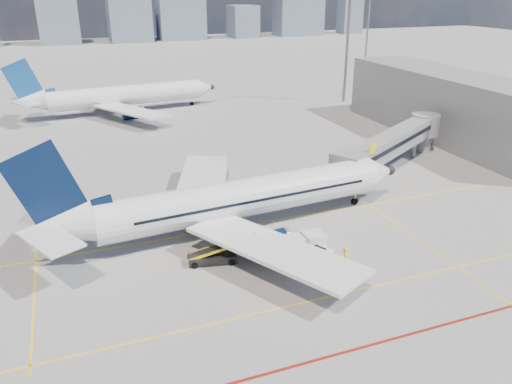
% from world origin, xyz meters
% --- Properties ---
extents(ground, '(420.00, 420.00, 0.00)m').
position_xyz_m(ground, '(0.00, 0.00, 0.00)').
color(ground, gray).
rests_on(ground, ground).
extents(apron_markings, '(90.00, 35.12, 0.01)m').
position_xyz_m(apron_markings, '(-0.58, -3.91, 0.01)').
color(apron_markings, yellow).
rests_on(apron_markings, ground).
extents(jet_bridge, '(23.55, 15.78, 6.30)m').
position_xyz_m(jet_bridge, '(23.51, 16.91, 3.74)').
color(jet_bridge, gray).
rests_on(jet_bridge, ground).
extents(terminal_block, '(10.00, 42.00, 10.00)m').
position_xyz_m(terminal_block, '(39.95, 26.00, 5.00)').
color(terminal_block, gray).
rests_on(terminal_block, ground).
extents(floodlight_mast_ne, '(3.20, 0.61, 25.45)m').
position_xyz_m(floodlight_mast_ne, '(38.00, 55.00, 13.59)').
color(floodlight_mast_ne, slate).
rests_on(floodlight_mast_ne, ground).
extents(floodlight_mast_far, '(3.20, 0.61, 25.45)m').
position_xyz_m(floodlight_mast_far, '(65.00, 90.00, 13.59)').
color(floodlight_mast_far, slate).
rests_on(floodlight_mast_far, ground).
extents(distant_skyline, '(256.10, 15.44, 30.88)m').
position_xyz_m(distant_skyline, '(1.01, 190.00, 10.71)').
color(distant_skyline, slate).
rests_on(distant_skyline, ground).
extents(main_aircraft, '(39.01, 33.95, 11.39)m').
position_xyz_m(main_aircraft, '(-2.08, 7.49, 3.22)').
color(main_aircraft, silver).
rests_on(main_aircraft, ground).
extents(second_aircraft, '(37.97, 33.03, 11.11)m').
position_xyz_m(second_aircraft, '(-6.63, 61.08, 3.22)').
color(second_aircraft, silver).
rests_on(second_aircraft, ground).
extents(baggage_tug, '(2.66, 2.23, 1.62)m').
position_xyz_m(baggage_tug, '(3.15, -1.21, 0.77)').
color(baggage_tug, silver).
rests_on(baggage_tug, ground).
extents(cargo_dolly, '(4.20, 2.00, 2.26)m').
position_xyz_m(cargo_dolly, '(2.18, 0.11, 1.24)').
color(cargo_dolly, black).
rests_on(cargo_dolly, ground).
extents(belt_loader, '(6.10, 2.51, 2.45)m').
position_xyz_m(belt_loader, '(-5.38, 2.18, 0.63)').
color(belt_loader, black).
rests_on(belt_loader, ground).
extents(ramp_worker, '(0.79, 0.87, 2.00)m').
position_xyz_m(ramp_worker, '(4.83, -2.63, 1.00)').
color(ramp_worker, gold).
rests_on(ramp_worker, ground).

